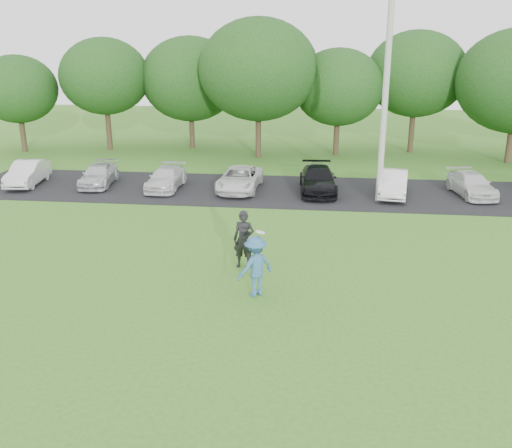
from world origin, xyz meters
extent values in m
plane|color=#357120|center=(0.00, 0.00, 0.00)|extent=(100.00, 100.00, 0.00)
cube|color=black|center=(0.00, 13.00, 0.01)|extent=(32.00, 6.50, 0.03)
cylinder|color=#A6A7A2|center=(4.83, 11.68, 4.92)|extent=(0.28, 0.28, 9.84)
imported|color=#31608B|center=(0.32, 0.69, 0.92)|extent=(1.34, 1.30, 1.84)
cylinder|color=white|center=(0.45, 0.74, 1.95)|extent=(0.28, 0.27, 0.11)
imported|color=black|center=(-0.32, 2.83, 0.97)|extent=(0.75, 0.54, 1.93)
cube|color=black|center=(-0.14, 2.65, 1.25)|extent=(0.15, 0.11, 0.10)
imported|color=silver|center=(-13.07, 12.67, 0.64)|extent=(1.77, 3.85, 1.22)
imported|color=silver|center=(-9.34, 13.01, 0.56)|extent=(1.87, 3.78, 1.06)
imported|color=silver|center=(-5.68, 12.69, 0.57)|extent=(1.51, 3.70, 1.07)
imported|color=silver|center=(-1.94, 12.83, 0.60)|extent=(2.04, 4.18, 1.14)
imported|color=black|center=(1.96, 12.91, 0.65)|extent=(2.01, 4.39, 1.25)
imported|color=silver|center=(5.59, 12.66, 0.63)|extent=(1.77, 3.80, 1.21)
imported|color=silver|center=(9.37, 13.16, 0.57)|extent=(2.12, 3.91, 1.08)
cylinder|color=#38281C|center=(-18.00, 21.60, 1.10)|extent=(0.36, 0.36, 2.20)
ellipsoid|color=#214C19|center=(-18.00, 21.60, 4.15)|extent=(5.20, 5.20, 4.42)
cylinder|color=#38281C|center=(-12.50, 23.00, 1.35)|extent=(0.36, 0.36, 2.70)
ellipsoid|color=#214C19|center=(-12.50, 23.00, 4.93)|extent=(5.94, 5.94, 5.05)
cylinder|color=#38281C|center=(-7.00, 24.40, 1.10)|extent=(0.36, 0.36, 2.20)
ellipsoid|color=#214C19|center=(-7.00, 24.40, 4.71)|extent=(6.68, 6.68, 5.68)
cylinder|color=#38281C|center=(-2.00, 21.60, 1.35)|extent=(0.36, 0.36, 2.70)
ellipsoid|color=#214C19|center=(-2.00, 21.60, 5.48)|extent=(7.42, 7.42, 6.31)
cylinder|color=#38281C|center=(3.00, 23.00, 1.10)|extent=(0.36, 0.36, 2.20)
ellipsoid|color=#214C19|center=(3.00, 23.00, 4.36)|extent=(5.76, 5.76, 4.90)
cylinder|color=#38281C|center=(8.00, 24.40, 1.35)|extent=(0.36, 0.36, 2.70)
ellipsoid|color=#214C19|center=(8.00, 24.40, 5.14)|extent=(6.50, 6.50, 5.53)
cylinder|color=#38281C|center=(13.50, 21.60, 1.10)|extent=(0.36, 0.36, 2.20)
camera|label=1|loc=(2.16, -14.71, 7.23)|focal=40.00mm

